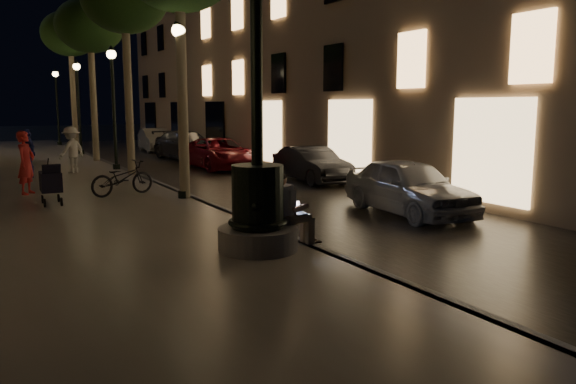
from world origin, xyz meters
TOP-DOWN VIEW (x-y plane):
  - ground at (0.00, 15.00)m, footprint 120.00×120.00m
  - cobble_lane at (3.00, 15.00)m, footprint 6.00×45.00m
  - promenade at (-4.00, 15.00)m, footprint 8.00×45.00m
  - curb_strip at (0.00, 15.00)m, footprint 0.25×45.00m
  - building_right at (10.00, 18.00)m, footprint 8.00×36.00m
  - fountain_lamppost at (-1.00, 2.00)m, footprint 1.40×1.40m
  - seated_man_laptop at (-0.39, 2.00)m, footprint 0.98×0.33m
  - tree_second at (-0.20, 14.00)m, footprint 3.00×3.00m
  - tree_third at (-0.30, 20.00)m, footprint 3.00×3.00m
  - tree_far at (-0.22, 26.00)m, footprint 3.00×3.00m
  - lamp_curb_a at (-0.30, 8.00)m, footprint 0.36×0.36m
  - lamp_curb_b at (-0.30, 16.00)m, footprint 0.36×0.36m
  - lamp_curb_c at (-0.30, 24.00)m, footprint 0.36×0.36m
  - lamp_curb_d at (-0.30, 32.00)m, footprint 0.36×0.36m
  - stroller at (-3.58, 8.61)m, footprint 0.51×1.15m
  - car_front at (4.20, 3.99)m, footprint 2.08×4.28m
  - car_second at (5.20, 10.19)m, footprint 1.53×3.90m
  - car_third at (4.01, 15.86)m, footprint 2.31×4.80m
  - car_rear at (4.17, 20.47)m, footprint 2.46×5.05m
  - car_fifth at (4.19, 25.84)m, footprint 1.84×4.28m
  - pedestrian_red at (-3.94, 10.82)m, footprint 0.71×0.78m
  - pedestrian_white at (-2.01, 15.57)m, footprint 1.28×1.18m
  - pedestrian_blue at (-3.56, 14.90)m, footprint 0.70×1.07m
  - bicycle at (-1.63, 9.29)m, footprint 1.94×1.06m

SIDE VIEW (x-z plane):
  - ground at x=0.00m, z-range 0.00..0.00m
  - cobble_lane at x=3.00m, z-range 0.00..0.02m
  - promenade at x=-4.00m, z-range 0.00..0.20m
  - curb_strip at x=0.00m, z-range 0.00..0.20m
  - car_second at x=5.20m, z-range 0.00..1.26m
  - car_third at x=4.01m, z-range 0.00..1.32m
  - bicycle at x=-1.63m, z-range 0.20..1.17m
  - car_fifth at x=4.19m, z-range 0.00..1.37m
  - car_front at x=4.20m, z-range 0.00..1.41m
  - car_rear at x=4.17m, z-range 0.00..1.42m
  - stroller at x=-3.58m, z-range 0.20..1.38m
  - seated_man_laptop at x=-0.39m, z-range 0.24..1.59m
  - pedestrian_blue at x=-3.56m, z-range 0.20..1.89m
  - pedestrian_white at x=-2.01m, z-range 0.20..1.93m
  - pedestrian_red at x=-3.94m, z-range 0.20..2.00m
  - fountain_lamppost at x=-1.00m, z-range -1.39..3.81m
  - lamp_curb_a at x=-0.30m, z-range 0.83..5.64m
  - lamp_curb_b at x=-0.30m, z-range 0.83..5.64m
  - lamp_curb_c at x=-0.30m, z-range 0.83..5.64m
  - lamp_curb_d at x=-0.30m, z-range 0.83..5.64m
  - tree_third at x=-0.30m, z-range 2.54..9.74m
  - tree_second at x=-0.20m, z-range 2.63..10.03m
  - tree_far at x=-0.22m, z-range 2.68..10.18m
  - building_right at x=10.00m, z-range 0.00..15.00m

